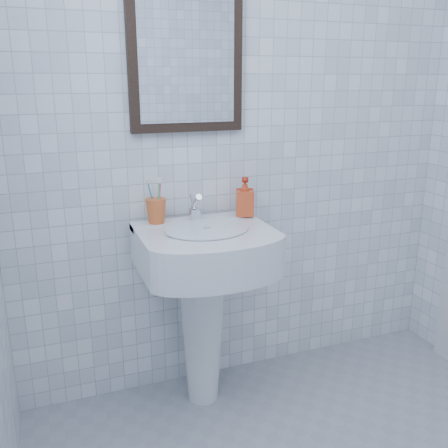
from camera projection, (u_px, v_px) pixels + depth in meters
name	position (u px, v px, depth m)	size (l,w,h in m)	color
wall_back	(244.00, 127.00, 2.30)	(2.20, 0.02, 2.50)	white
washbasin	(203.00, 286.00, 2.20)	(0.56, 0.41, 0.87)	white
faucet	(195.00, 209.00, 2.20)	(0.05, 0.11, 0.13)	silver
toothbrush_cup	(156.00, 211.00, 2.16)	(0.09, 0.09, 0.11)	#D65E27
soap_dispenser	(245.00, 197.00, 2.27)	(0.08, 0.08, 0.18)	red
wall_mirror	(186.00, 57.00, 2.10)	(0.50, 0.04, 0.62)	black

